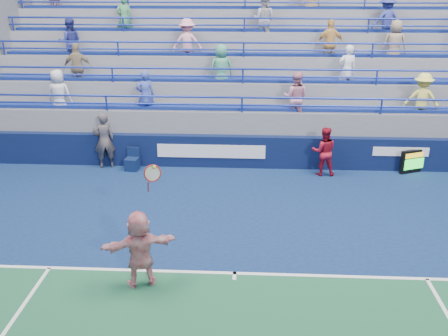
# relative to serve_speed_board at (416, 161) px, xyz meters

# --- Properties ---
(ground) EXTENTS (120.00, 120.00, 0.00)m
(ground) POSITION_rel_serve_speed_board_xyz_m (-5.71, -6.32, -0.40)
(ground) COLOR #333538
(sponsor_wall) EXTENTS (18.00, 0.32, 1.10)m
(sponsor_wall) POSITION_rel_serve_speed_board_xyz_m (-5.71, 0.18, 0.15)
(sponsor_wall) COLOR #091435
(sponsor_wall) RESTS_ON ground
(bleacher_stand) EXTENTS (18.00, 5.60, 6.13)m
(bleacher_stand) POSITION_rel_serve_speed_board_xyz_m (-5.71, 3.95, 1.15)
(bleacher_stand) COLOR slate
(bleacher_stand) RESTS_ON ground
(serve_speed_board) EXTENTS (1.09, 0.56, 0.79)m
(serve_speed_board) POSITION_rel_serve_speed_board_xyz_m (0.00, 0.00, 0.00)
(serve_speed_board) COLOR black
(serve_speed_board) RESTS_ON ground
(judge_chair) EXTENTS (0.47, 0.47, 0.75)m
(judge_chair) POSITION_rel_serve_speed_board_xyz_m (-9.32, -0.29, -0.16)
(judge_chair) COLOR #0D1C41
(judge_chair) RESTS_ON ground
(tennis_player) EXTENTS (1.63, 1.00, 2.70)m
(tennis_player) POSITION_rel_serve_speed_board_xyz_m (-7.64, -6.79, 0.45)
(tennis_player) COLOR white
(tennis_player) RESTS_ON ground
(line_judge) EXTENTS (0.81, 0.66, 1.90)m
(line_judge) POSITION_rel_serve_speed_board_xyz_m (-10.25, -0.08, 0.55)
(line_judge) COLOR #131A34
(line_judge) RESTS_ON ground
(ball_girl) EXTENTS (0.79, 0.62, 1.61)m
(ball_girl) POSITION_rel_serve_speed_board_xyz_m (-3.06, -0.37, 0.41)
(ball_girl) COLOR maroon
(ball_girl) RESTS_ON ground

